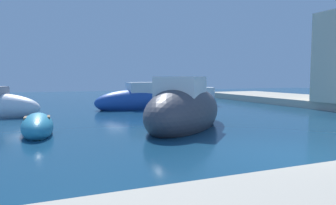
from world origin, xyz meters
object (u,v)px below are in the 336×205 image
object	(u,v)px
moored_boat_0	(184,110)
moored_boat_5	(37,127)
moored_boat_2	(207,100)
moored_boat_4	(137,101)

from	to	relation	value
moored_boat_0	moored_boat_5	size ratio (longest dim) A/B	2.02
moored_boat_0	moored_boat_2	xyz separation A→B (m)	(5.91, 8.43, -0.31)
moored_boat_0	moored_boat_2	world-z (taller)	moored_boat_0
moored_boat_2	moored_boat_4	world-z (taller)	moored_boat_4
moored_boat_0	moored_boat_2	bearing A→B (deg)	7.73
moored_boat_0	moored_boat_5	bearing A→B (deg)	127.45
moored_boat_4	moored_boat_5	bearing A→B (deg)	47.74
moored_boat_4	moored_boat_5	world-z (taller)	moored_boat_4
moored_boat_2	moored_boat_5	size ratio (longest dim) A/B	1.12
moored_boat_4	moored_boat_5	distance (m)	9.28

